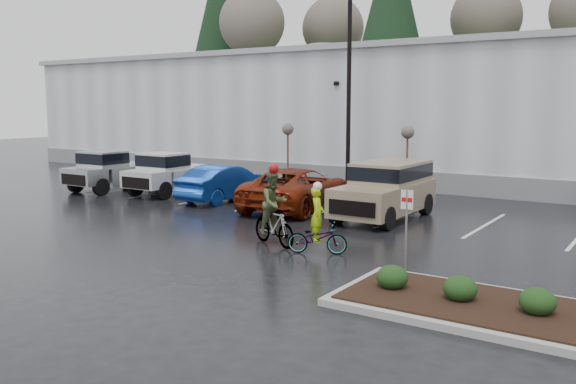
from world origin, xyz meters
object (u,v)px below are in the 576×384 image
Objects in this scene: car_blue at (226,183)px; cyclist_hivis at (317,231)px; car_red at (297,188)px; suv_tan at (384,191)px; fire_lane_sign at (406,223)px; sapling_mid at (408,136)px; cyclist_olive at (274,216)px; lamppost at (349,70)px; sapling_west at (288,132)px; pickup_white at (177,172)px; pickup_silver at (118,170)px.

cyclist_hivis is (8.19, -6.00, -0.14)m from car_blue.
cyclist_hivis reaches higher than car_blue.
car_red is 3.80m from suv_tan.
cyclist_hivis is at bearing 159.77° from fire_lane_sign.
suv_tan is (-3.76, 6.99, -0.38)m from fire_lane_sign.
sapling_mid is 11.66m from cyclist_olive.
fire_lane_sign reaches higher than cyclist_hivis.
cyclist_hivis is at bearing -66.21° from lamppost.
sapling_west reaches higher than pickup_white.
fire_lane_sign is at bearing -85.44° from cyclist_olive.
lamppost is 2.88× the size of sapling_mid.
pickup_white is at bearing 152.40° from fire_lane_sign.
lamppost is 2.88× the size of sapling_west.
cyclist_olive reaches higher than pickup_white.
lamppost reaches higher than cyclist_hivis.
lamppost reaches higher than pickup_white.
suv_tan is (8.04, -5.81, -1.70)m from sapling_west.
fire_lane_sign is 0.42× the size of pickup_silver.
pickup_white is (-6.84, -4.15, -4.71)m from lamppost.
lamppost reaches higher than pickup_silver.
lamppost is 1.81× the size of suv_tan.
pickup_white is 2.13× the size of cyclist_olive.
pickup_silver is (-12.58, -5.89, -1.75)m from sapling_mid.
sapling_west is 1.45× the size of fire_lane_sign.
cyclist_olive reaches higher than car_red.
car_red is at bearing 137.06° from fire_lane_sign.
pickup_silver is 6.60m from car_blue.
car_red is (3.73, -0.10, 0.05)m from car_blue.
sapling_west is 6.01m from car_blue.
sapling_west is at bearing 144.17° from suv_tan.
cyclist_olive is at bearing 140.25° from car_blue.
cyclist_hivis reaches higher than pickup_white.
sapling_mid is at bearing -118.93° from car_red.
suv_tan is (7.53, -0.14, 0.25)m from car_blue.
car_blue is at bearing 68.60° from cyclist_olive.
car_red is (4.24, -5.77, -1.90)m from sapling_west.
fire_lane_sign reaches higher than car_blue.
cyclist_olive is (13.19, -5.61, -0.10)m from pickup_silver.
lamppost reaches higher than car_blue.
suv_tan reaches higher than pickup_silver.
pickup_white is 13.25m from cyclist_hivis.
pickup_silver is 3.32m from pickup_white.
car_red is 1.17× the size of suv_tan.
sapling_mid reaches higher than fire_lane_sign.
cyclist_hivis is at bearing -79.32° from sapling_mid.
lamppost is 1.77× the size of pickup_silver.
pickup_silver is at bearing -167.04° from pickup_white.
car_blue is at bearing -9.16° from car_red.
fire_lane_sign is at bearing -67.51° from sapling_mid.
fire_lane_sign reaches higher than suv_tan.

